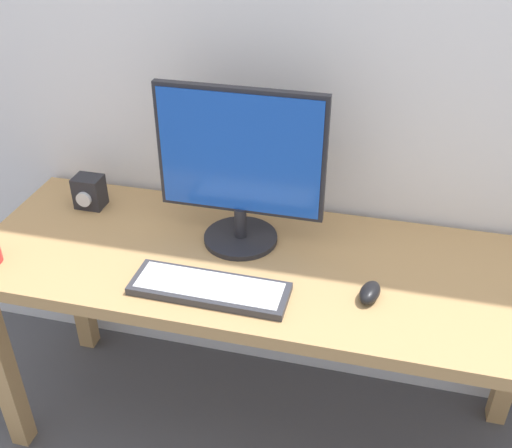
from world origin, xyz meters
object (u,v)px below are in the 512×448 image
at_px(desk, 266,285).
at_px(audio_controller, 89,192).
at_px(monitor, 240,166).
at_px(keyboard_primary, 210,288).
at_px(mouse, 370,293).

bearing_deg(desk, audio_controller, 165.83).
bearing_deg(monitor, audio_controller, 172.84).
relative_size(keyboard_primary, mouse, 4.64).
height_order(keyboard_primary, audio_controller, audio_controller).
bearing_deg(monitor, desk, -43.25).
height_order(desk, audio_controller, audio_controller).
xyz_separation_m(monitor, audio_controller, (-0.53, 0.07, -0.19)).
distance_m(mouse, audio_controller, 0.96).
height_order(desk, keyboard_primary, keyboard_primary).
bearing_deg(keyboard_primary, mouse, 10.15).
xyz_separation_m(keyboard_primary, audio_controller, (-0.51, 0.33, 0.04)).
xyz_separation_m(monitor, keyboard_primary, (-0.02, -0.26, -0.23)).
distance_m(monitor, audio_controller, 0.57).
bearing_deg(mouse, monitor, 167.46).
distance_m(desk, mouse, 0.34).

